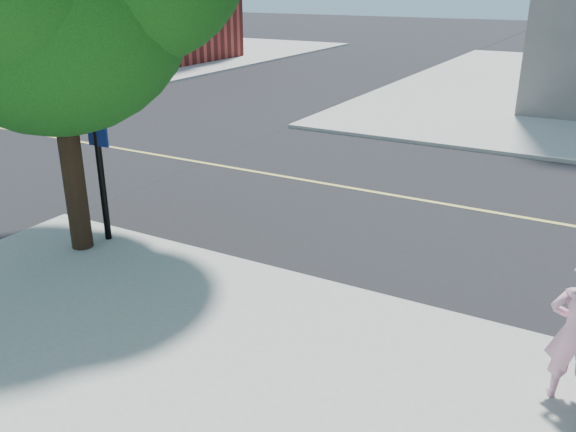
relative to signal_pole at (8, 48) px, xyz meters
The scene contains 4 objects.
ground 3.58m from the signal_pole, 20.24° to the left, with size 140.00×140.00×0.00m, color black.
road_ew 6.10m from the signal_pole, 75.75° to the left, with size 140.00×9.00×0.01m, color black.
sidewalk_nw 31.07m from the signal_pole, 134.70° to the left, with size 26.00×25.00×0.12m, color #A4A39B.
signal_pole is the anchor object (origin of this frame).
Camera 1 is at (8.24, -7.49, 4.41)m, focal length 37.71 mm.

